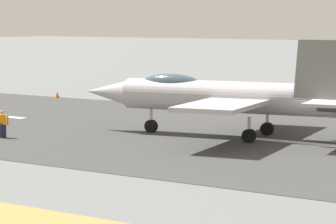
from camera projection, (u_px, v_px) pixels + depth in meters
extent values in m
plane|color=slate|center=(320.00, 145.00, 45.21)|extent=(400.00, 400.00, 0.00)
cube|color=#3C3C3C|center=(320.00, 145.00, 45.21)|extent=(240.00, 26.00, 0.02)
cube|color=white|center=(316.00, 144.00, 45.33)|extent=(8.00, 0.70, 0.00)
cylinder|color=#ADACB4|center=(228.00, 97.00, 47.83)|extent=(12.63, 3.82, 1.78)
cone|color=#ADACB4|center=(108.00, 92.00, 50.97)|extent=(3.10, 1.97, 1.51)
ellipsoid|color=#3F5160|center=(171.00, 83.00, 49.19)|extent=(3.73, 1.68, 1.10)
cube|color=#ADACB4|center=(221.00, 106.00, 43.98)|extent=(4.32, 6.33, 0.24)
cube|color=#ADACB4|center=(266.00, 94.00, 50.88)|extent=(4.32, 6.33, 0.24)
cube|color=#ADACB4|center=(331.00, 104.00, 43.02)|extent=(2.83, 3.16, 0.16)
cube|color=#505250|center=(320.00, 70.00, 44.60)|extent=(2.72, 1.36, 3.14)
cube|color=#505250|center=(328.00, 68.00, 46.23)|extent=(2.72, 1.36, 3.14)
cylinder|color=silver|center=(151.00, 121.00, 49.97)|extent=(0.18, 0.18, 1.40)
cylinder|color=black|center=(151.00, 126.00, 50.00)|extent=(0.80, 0.42, 0.76)
cylinder|color=silver|center=(249.00, 130.00, 45.82)|extent=(0.18, 0.18, 1.40)
cylinder|color=black|center=(249.00, 136.00, 45.85)|extent=(0.80, 0.42, 0.76)
cylinder|color=silver|center=(267.00, 123.00, 48.72)|extent=(0.18, 0.18, 1.40)
cylinder|color=black|center=(267.00, 129.00, 48.75)|extent=(0.80, 0.42, 0.76)
cube|color=#1E2338|center=(2.00, 131.00, 47.73)|extent=(0.24, 0.36, 0.83)
cube|color=orange|center=(2.00, 120.00, 47.67)|extent=(0.51, 0.50, 0.57)
sphere|color=tan|center=(2.00, 112.00, 47.62)|extent=(0.22, 0.22, 0.22)
cylinder|color=orange|center=(8.00, 120.00, 47.72)|extent=(0.10, 0.10, 0.53)
cone|color=orange|center=(211.00, 105.00, 63.23)|extent=(0.44, 0.44, 0.55)
cone|color=orange|center=(57.00, 95.00, 71.55)|extent=(0.44, 0.44, 0.55)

